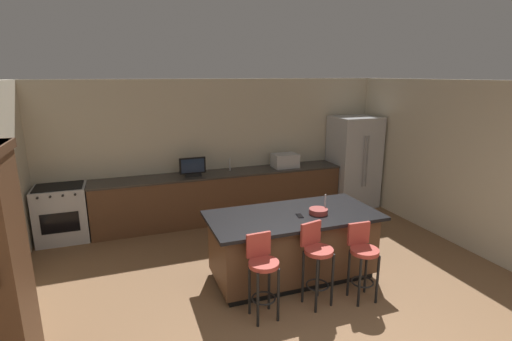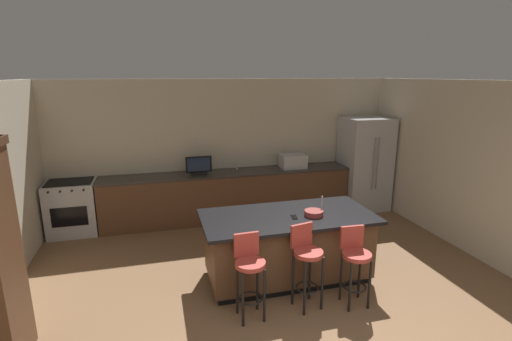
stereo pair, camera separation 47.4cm
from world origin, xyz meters
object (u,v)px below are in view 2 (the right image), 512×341
tv_monitor (199,166)px  fruit_bowl (314,213)px  kitchen_island (288,246)px  cell_phone (294,217)px  bar_stool_center (306,259)px  microwave (293,161)px  bar_stool_right (355,260)px  refrigerator (364,164)px  range_oven (73,208)px  bar_stool_left (249,269)px

tv_monitor → fruit_bowl: bearing=-63.3°
kitchen_island → tv_monitor: size_ratio=4.86×
tv_monitor → cell_phone: tv_monitor is taller
kitchen_island → bar_stool_center: (-0.01, -0.67, 0.14)m
microwave → fruit_bowl: bearing=-104.1°
bar_stool_center → bar_stool_right: bar_stool_center is taller
fruit_bowl → bar_stool_center: bearing=-119.7°
refrigerator → range_oven: (-5.51, 0.09, -0.46)m
range_oven → bar_stool_right: bar_stool_right is taller
bar_stool_right → fruit_bowl: size_ratio=3.85×
range_oven → bar_stool_right: 4.80m
tv_monitor → bar_stool_left: (0.19, -3.00, -0.49)m
bar_stool_right → cell_phone: (-0.52, 0.67, 0.34)m
kitchen_island → refrigerator: (2.45, 2.27, 0.47)m
refrigerator → range_oven: size_ratio=1.98×
bar_stool_center → fruit_bowl: 0.74m
bar_stool_center → cell_phone: 0.65m
range_oven → tv_monitor: size_ratio=2.02×
fruit_bowl → microwave: bearing=75.9°
bar_stool_center → fruit_bowl: bearing=47.6°
bar_stool_left → fruit_bowl: bearing=27.6°
bar_stool_left → bar_stool_center: bar_stool_center is taller
bar_stool_center → tv_monitor: bearing=93.8°
refrigerator → cell_phone: bearing=-135.4°
kitchen_island → bar_stool_center: size_ratio=2.26×
microwave → bar_stool_right: bearing=-96.7°
range_oven → bar_stool_right: (3.64, -3.13, 0.10)m
refrigerator → cell_phone: 3.38m
refrigerator → fruit_bowl: refrigerator is taller
bar_stool_left → kitchen_island: bearing=42.0°
microwave → bar_stool_left: bearing=-118.1°
microwave → bar_stool_center: microwave is taller
microwave → cell_phone: microwave is taller
kitchen_island → fruit_bowl: size_ratio=9.18×
refrigerator → bar_stool_right: refrigerator is taller
kitchen_island → bar_stool_center: 0.68m
kitchen_island → microwave: (0.94, 2.36, 0.59)m
tv_monitor → refrigerator: bearing=-0.6°
bar_stool_center → fruit_bowl: bar_stool_center is taller
bar_stool_right → bar_stool_left: bearing=179.1°
refrigerator → bar_stool_left: 4.34m
tv_monitor → cell_phone: bearing=-68.8°
bar_stool_left → cell_phone: (0.74, 0.60, 0.32)m
microwave → range_oven: bearing=-180.0°
range_oven → tv_monitor: tv_monitor is taller
tv_monitor → bar_stool_left: tv_monitor is taller
range_oven → bar_stool_center: (3.06, -3.03, 0.14)m
microwave → bar_stool_center: bearing=-107.3°
kitchen_island → range_oven: bearing=142.4°
microwave → bar_stool_right: (-0.37, -3.13, -0.49)m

